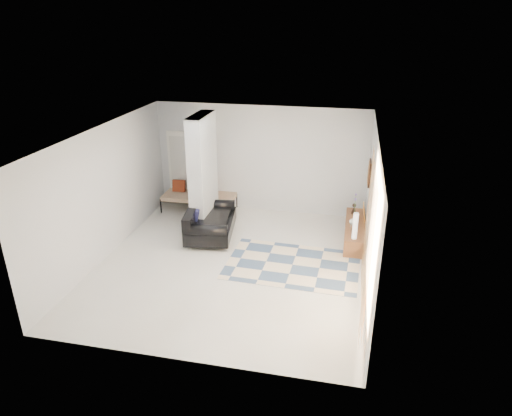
# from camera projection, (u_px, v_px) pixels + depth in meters

# --- Properties ---
(floor) EXTENTS (6.00, 6.00, 0.00)m
(floor) POSITION_uv_depth(u_px,v_px,m) (232.00, 263.00, 9.67)
(floor) COLOR silver
(floor) RESTS_ON ground
(ceiling) EXTENTS (6.00, 6.00, 0.00)m
(ceiling) POSITION_uv_depth(u_px,v_px,m) (229.00, 134.00, 8.57)
(ceiling) COLOR white
(ceiling) RESTS_ON wall_back
(wall_back) EXTENTS (6.00, 0.00, 6.00)m
(wall_back) POSITION_uv_depth(u_px,v_px,m) (260.00, 160.00, 11.82)
(wall_back) COLOR silver
(wall_back) RESTS_ON ground
(wall_front) EXTENTS (6.00, 0.00, 6.00)m
(wall_front) POSITION_uv_depth(u_px,v_px,m) (175.00, 282.00, 6.42)
(wall_front) COLOR silver
(wall_front) RESTS_ON ground
(wall_left) EXTENTS (0.00, 6.00, 6.00)m
(wall_left) POSITION_uv_depth(u_px,v_px,m) (105.00, 192.00, 9.65)
(wall_left) COLOR silver
(wall_left) RESTS_ON ground
(wall_right) EXTENTS (0.00, 6.00, 6.00)m
(wall_right) POSITION_uv_depth(u_px,v_px,m) (371.00, 214.00, 8.59)
(wall_right) COLOR silver
(wall_right) RESTS_ON ground
(partition_column) EXTENTS (0.35, 1.20, 2.80)m
(partition_column) POSITION_uv_depth(u_px,v_px,m) (203.00, 174.00, 10.77)
(partition_column) COLOR #B8BCBF
(partition_column) RESTS_ON floor
(hallway_door) EXTENTS (0.85, 0.06, 2.04)m
(hallway_door) POSITION_uv_depth(u_px,v_px,m) (184.00, 169.00, 12.34)
(hallway_door) COLOR white
(hallway_door) RESTS_ON floor
(curtain) EXTENTS (0.00, 2.55, 2.55)m
(curtain) POSITION_uv_depth(u_px,v_px,m) (368.00, 238.00, 7.56)
(curtain) COLOR #FFA443
(curtain) RESTS_ON wall_right
(wall_art) EXTENTS (0.04, 0.45, 0.55)m
(wall_art) POSITION_uv_depth(u_px,v_px,m) (369.00, 173.00, 10.03)
(wall_art) COLOR #31190D
(wall_art) RESTS_ON wall_right
(media_console) EXTENTS (0.45, 1.90, 0.80)m
(media_console) POSITION_uv_depth(u_px,v_px,m) (355.00, 231.00, 10.64)
(media_console) COLOR brown
(media_console) RESTS_ON floor
(loveseat) EXTENTS (1.25, 1.86, 0.76)m
(loveseat) POSITION_uv_depth(u_px,v_px,m) (208.00, 222.00, 10.78)
(loveseat) COLOR silver
(loveseat) RESTS_ON floor
(daybed) EXTENTS (1.93, 0.85, 0.77)m
(daybed) POSITION_uv_depth(u_px,v_px,m) (198.00, 195.00, 12.18)
(daybed) COLOR black
(daybed) RESTS_ON floor
(area_rug) EXTENTS (2.81, 1.93, 0.01)m
(area_rug) POSITION_uv_depth(u_px,v_px,m) (292.00, 265.00, 9.61)
(area_rug) COLOR beige
(area_rug) RESTS_ON floor
(cylinder_lamp) EXTENTS (0.11, 0.11, 0.59)m
(cylinder_lamp) POSITION_uv_depth(u_px,v_px,m) (355.00, 226.00, 9.76)
(cylinder_lamp) COLOR white
(cylinder_lamp) RESTS_ON media_console
(bronze_figurine) EXTENTS (0.14, 0.14, 0.26)m
(bronze_figurine) POSITION_uv_depth(u_px,v_px,m) (354.00, 209.00, 11.06)
(bronze_figurine) COLOR black
(bronze_figurine) RESTS_ON media_console
(vase) EXTENTS (0.20, 0.20, 0.21)m
(vase) POSITION_uv_depth(u_px,v_px,m) (353.00, 221.00, 10.47)
(vase) COLOR silver
(vase) RESTS_ON media_console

